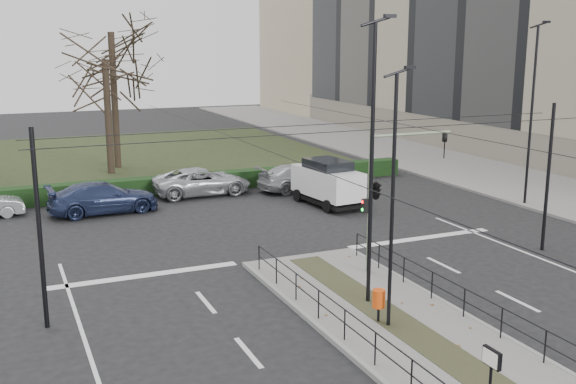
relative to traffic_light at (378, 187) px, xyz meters
name	(u,v)px	position (x,y,z in m)	size (l,w,h in m)	color
ground	(362,302)	(-1.81, -2.18, -3.26)	(140.00, 140.00, 0.00)	black
median_island	(404,329)	(-1.81, -4.68, -3.19)	(4.40, 15.00, 0.14)	#615F5C
sidewalk_east	(427,159)	(16.19, 19.82, -3.19)	(8.00, 90.00, 0.14)	#615F5C
park	(67,161)	(-7.81, 29.82, -3.21)	(38.00, 26.00, 0.10)	#232E17
hedge	(93,191)	(-7.81, 16.42, -2.76)	(38.00, 1.00, 1.00)	black
apartment_block	(526,16)	(26.15, 21.79, 7.13)	(13.09, 52.10, 21.64)	#C1AF8B
median_railing	(407,301)	(-1.81, -4.78, -2.29)	(4.14, 13.24, 0.92)	black
catenary	(340,190)	(-1.81, -0.56, 0.16)	(20.00, 34.00, 6.00)	black
traffic_light	(378,187)	(0.00, 0.00, 0.00)	(3.65, 2.09, 5.37)	gray
litter_bin	(379,299)	(-2.34, -4.06, -2.41)	(0.39, 0.39, 1.00)	black
info_panel	(491,368)	(-3.32, -10.11, -1.59)	(0.11, 0.51, 1.96)	black
streetlamp_median_near	(393,199)	(-2.19, -4.42, 0.70)	(0.63, 0.13, 7.53)	black
streetlamp_median_far	(372,162)	(-1.77, -2.52, 1.44)	(0.75, 0.15, 8.97)	black
streetlamp_sidewalk	(532,113)	(12.71, 6.16, 1.57)	(0.77, 0.16, 9.23)	black
parked_car_third	(103,198)	(-7.70, 13.32, -2.49)	(2.18, 5.35, 1.55)	#212B4E
parked_car_fourth	(202,181)	(-2.01, 15.36, -2.51)	(2.50, 5.42, 1.51)	#ABADB3
white_van	(327,181)	(3.29, 10.40, -2.01)	(2.45, 4.65, 2.40)	white
bare_tree_center	(111,42)	(-4.91, 25.44, 5.09)	(6.55, 6.55, 11.85)	black
bare_tree_near	(105,68)	(-5.69, 23.50, 3.52)	(6.33, 6.33, 9.59)	black
parked_car_fifth	(301,177)	(3.59, 14.29, -2.51)	(2.11, 5.18, 1.50)	#ABADB3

